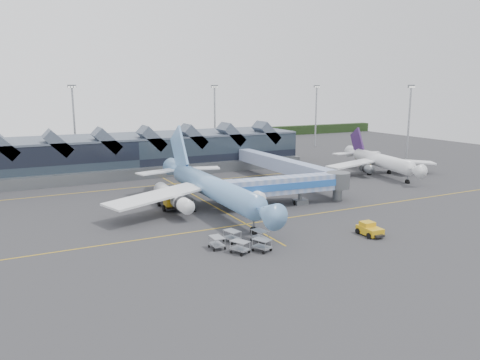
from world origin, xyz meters
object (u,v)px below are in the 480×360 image
regional_jet (380,160)px  fuel_truck (166,195)px  jet_bridge (295,185)px  pushback_tug (370,230)px  main_airliner (210,186)px

regional_jet → fuel_truck: 58.77m
jet_bridge → pushback_tug: (-0.14, -20.49, -2.98)m
regional_jet → fuel_truck: regional_jet is taller
regional_jet → main_airliner: bearing=-154.7°
main_airliner → fuel_truck: size_ratio=3.99×
pushback_tug → main_airliner: bearing=124.1°
main_airliner → regional_jet: bearing=13.5°
main_airliner → fuel_truck: bearing=137.2°
regional_jet → jet_bridge: bearing=-143.5°
regional_jet → jet_bridge: regional_jet is taller
jet_bridge → regional_jet: bearing=29.2°
regional_jet → pushback_tug: (-36.76, -37.17, -2.70)m
fuel_truck → jet_bridge: bearing=-21.9°
fuel_truck → pushback_tug: size_ratio=2.52×
main_airliner → regional_jet: (52.02, 12.37, -0.67)m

